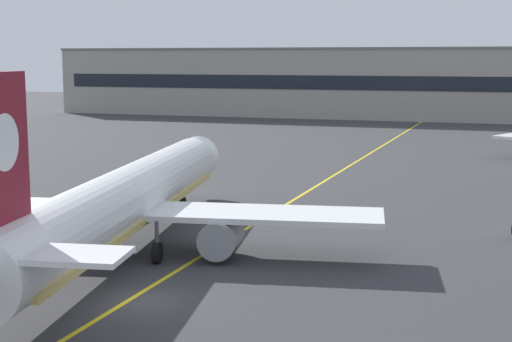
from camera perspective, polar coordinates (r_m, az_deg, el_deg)
name	(u,v)px	position (r m, az deg, el deg)	size (l,w,h in m)	color
ground_plane	(144,302)	(38.86, -8.50, -9.80)	(400.00, 400.00, 0.00)	#353538
taxiway_centreline	(298,197)	(66.20, 3.19, -2.02)	(0.30, 180.00, 0.01)	yellow
airliner_foreground	(124,201)	(47.36, -9.99, -2.28)	(32.35, 41.37, 11.65)	white
safety_cone_by_nose_gear	(229,207)	(60.78, -2.04, -2.73)	(0.44, 0.44, 0.55)	orange
terminal_building	(390,83)	(153.20, 10.16, 6.59)	(143.20, 12.40, 14.19)	#9E998E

